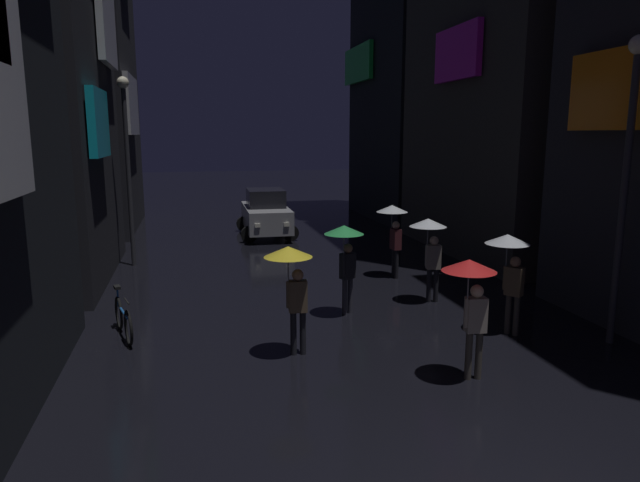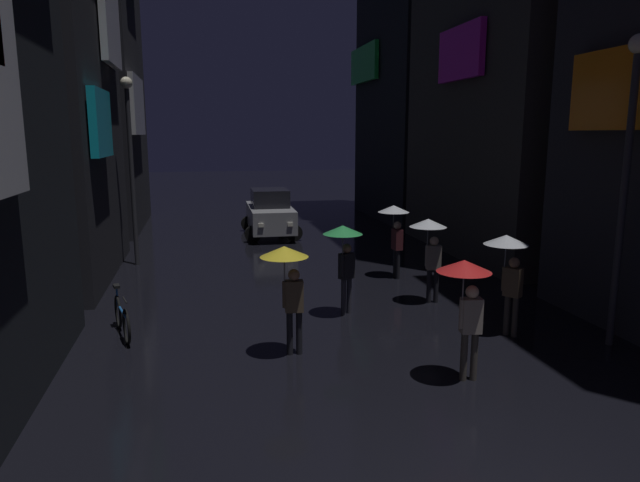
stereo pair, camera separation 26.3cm
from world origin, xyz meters
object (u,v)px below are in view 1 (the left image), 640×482
bicycle_parked_at_storefront (123,318)px  car_distant (266,214)px  pedestrian_midstreet_centre_green (345,245)px  streetlamp_left_far (127,151)px  pedestrian_far_right_clear (430,237)px  streetlamp_right_near (628,159)px  pedestrian_midstreet_left_clear (510,256)px  pedestrian_foreground_right_red (471,286)px  pedestrian_foreground_left_yellow (291,270)px  pedestrian_near_crossing_clear (393,221)px

bicycle_parked_at_storefront → car_distant: (4.43, 11.16, 0.54)m
pedestrian_midstreet_centre_green → streetlamp_left_far: (-5.24, 6.38, 1.96)m
pedestrian_far_right_clear → streetlamp_right_near: (2.47, -3.42, 2.01)m
pedestrian_far_right_clear → streetlamp_right_near: size_ratio=0.36×
pedestrian_midstreet_left_clear → streetlamp_left_far: bearing=134.6°
pedestrian_midstreet_left_clear → streetlamp_left_far: size_ratio=0.36×
pedestrian_far_right_clear → streetlamp_left_far: streetlamp_left_far is taller
streetlamp_right_near → bicycle_parked_at_storefront: bearing=165.2°
pedestrian_foreground_right_red → pedestrian_foreground_left_yellow: bearing=147.2°
pedestrian_foreground_right_red → pedestrian_midstreet_centre_green: same height
pedestrian_foreground_right_red → streetlamp_right_near: streetlamp_right_near is taller
pedestrian_near_crossing_clear → pedestrian_midstreet_left_clear: bearing=-82.4°
pedestrian_midstreet_left_clear → streetlamp_left_far: (-8.22, 8.33, 1.96)m
pedestrian_midstreet_centre_green → pedestrian_near_crossing_clear: same height
car_distant → pedestrian_near_crossing_clear: bearing=-70.5°
pedestrian_near_crossing_clear → streetlamp_right_near: size_ratio=0.36×
pedestrian_foreground_left_yellow → pedestrian_foreground_right_red: bearing=-32.8°
streetlamp_right_near → pedestrian_foreground_right_red: bearing=-164.7°
bicycle_parked_at_storefront → car_distant: 12.02m
bicycle_parked_at_storefront → streetlamp_right_near: 10.46m
bicycle_parked_at_storefront → car_distant: size_ratio=0.42×
car_distant → streetlamp_left_far: (-4.83, -4.42, 2.70)m
pedestrian_foreground_left_yellow → bicycle_parked_at_storefront: (-3.23, 1.78, -1.28)m
bicycle_parked_at_storefront → pedestrian_midstreet_centre_green: bearing=4.3°
pedestrian_foreground_left_yellow → pedestrian_midstreet_centre_green: bearing=53.0°
pedestrian_midstreet_left_clear → pedestrian_far_right_clear: size_ratio=1.00×
streetlamp_left_far → streetlamp_right_near: (10.00, -9.27, 0.05)m
pedestrian_midstreet_centre_green → pedestrian_near_crossing_clear: size_ratio=1.00×
streetlamp_right_near → streetlamp_left_far: bearing=137.2°
pedestrian_far_right_clear → streetlamp_right_near: 4.67m
bicycle_parked_at_storefront → pedestrian_near_crossing_clear: bearing=26.2°
pedestrian_far_right_clear → bicycle_parked_at_storefront: pedestrian_far_right_clear is taller
pedestrian_foreground_right_red → pedestrian_midstreet_centre_green: bearing=105.8°
pedestrian_foreground_right_red → streetlamp_right_near: (3.66, 1.00, 2.01)m
pedestrian_foreground_left_yellow → streetlamp_left_far: (-3.62, 8.52, 1.96)m
streetlamp_left_far → bicycle_parked_at_storefront: bearing=-86.6°
car_distant → pedestrian_foreground_right_red: bearing=-84.1°
streetlamp_right_near → pedestrian_midstreet_centre_green: bearing=148.7°
streetlamp_left_far → pedestrian_midstreet_left_clear: bearing=-45.4°
pedestrian_foreground_left_yellow → pedestrian_midstreet_centre_green: 2.69m
pedestrian_foreground_right_red → pedestrian_far_right_clear: (1.19, 4.42, 0.00)m
pedestrian_midstreet_left_clear → bicycle_parked_at_storefront: 8.08m
car_distant → streetlamp_right_near: streetlamp_right_near is taller
pedestrian_foreground_left_yellow → streetlamp_left_far: size_ratio=0.36×
streetlamp_left_far → pedestrian_foreground_right_red: bearing=-58.3°
pedestrian_far_right_clear → car_distant: pedestrian_far_right_clear is taller
pedestrian_midstreet_left_clear → pedestrian_near_crossing_clear: (-0.68, 5.10, 0.00)m
car_distant → streetlamp_right_near: size_ratio=0.70×
pedestrian_foreground_right_red → car_distant: pedestrian_foreground_right_red is taller
pedestrian_foreground_right_red → pedestrian_midstreet_left_clear: (1.87, 1.95, 0.00)m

